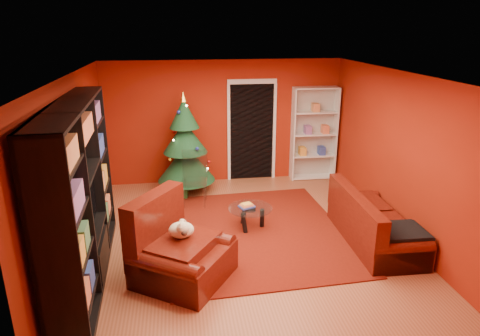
{
  "coord_description": "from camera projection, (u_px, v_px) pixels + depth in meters",
  "views": [
    {
      "loc": [
        -0.97,
        -6.15,
        3.29
      ],
      "look_at": [
        0.0,
        0.4,
        1.05
      ],
      "focal_mm": 32.0,
      "sensor_mm": 36.0,
      "label": 1
    }
  ],
  "objects": [
    {
      "name": "wall_back",
      "position": [
        224.0,
        122.0,
        9.13
      ],
      "size": [
        5.0,
        0.05,
        2.6
      ],
      "primitive_type": "cube",
      "color": "maroon",
      "rests_on": "ground"
    },
    {
      "name": "doorway",
      "position": [
        252.0,
        133.0,
        9.25
      ],
      "size": [
        1.06,
        0.6,
        2.16
      ],
      "primitive_type": null,
      "color": "black",
      "rests_on": "floor"
    },
    {
      "name": "wall_right",
      "position": [
        398.0,
        154.0,
        6.88
      ],
      "size": [
        0.05,
        5.5,
        2.6
      ],
      "primitive_type": "cube",
      "color": "maroon",
      "rests_on": "ground"
    },
    {
      "name": "dog",
      "position": [
        181.0,
        230.0,
        5.65
      ],
      "size": [
        0.47,
        0.5,
        0.31
      ],
      "primitive_type": null,
      "rotation": [
        0.0,
        0.0,
        0.98
      ],
      "color": "beige",
      "rests_on": "armchair"
    },
    {
      "name": "wall_left",
      "position": [
        72.0,
        169.0,
        6.18
      ],
      "size": [
        0.05,
        5.5,
        2.6
      ],
      "primitive_type": "cube",
      "color": "maroon",
      "rests_on": "ground"
    },
    {
      "name": "rug",
      "position": [
        255.0,
        232.0,
        7.11
      ],
      "size": [
        3.07,
        3.53,
        0.02
      ],
      "primitive_type": "cube",
      "rotation": [
        0.0,
        0.0,
        0.05
      ],
      "color": "#64150A",
      "rests_on": "floor"
    },
    {
      "name": "gift_box_red",
      "position": [
        179.0,
        189.0,
        8.65
      ],
      "size": [
        0.28,
        0.28,
        0.24
      ],
      "primitive_type": "cube",
      "rotation": [
        0.0,
        0.0,
        0.2
      ],
      "color": "maroon",
      "rests_on": "floor"
    },
    {
      "name": "white_bookshelf",
      "position": [
        314.0,
        134.0,
        9.3
      ],
      "size": [
        0.97,
        0.37,
        2.08
      ],
      "primitive_type": null,
      "rotation": [
        0.0,
        0.0,
        -0.03
      ],
      "color": "white",
      "rests_on": "floor"
    },
    {
      "name": "floor",
      "position": [
        244.0,
        238.0,
        6.96
      ],
      "size": [
        5.0,
        5.5,
        0.05
      ],
      "primitive_type": "cube",
      "color": "brown",
      "rests_on": "ground"
    },
    {
      "name": "ceiling",
      "position": [
        244.0,
        73.0,
        6.11
      ],
      "size": [
        5.0,
        5.5,
        0.05
      ],
      "primitive_type": "cube",
      "color": "silver",
      "rests_on": "wall_back"
    },
    {
      "name": "media_unit",
      "position": [
        80.0,
        195.0,
        5.53
      ],
      "size": [
        0.62,
        3.11,
        2.37
      ],
      "primitive_type": null,
      "rotation": [
        0.0,
        0.0,
        0.05
      ],
      "color": "black",
      "rests_on": "floor"
    },
    {
      "name": "armchair",
      "position": [
        183.0,
        248.0,
        5.66
      ],
      "size": [
        1.67,
        1.67,
        0.94
      ],
      "primitive_type": null,
      "rotation": [
        0.0,
        0.0,
        0.98
      ],
      "color": "#440F08",
      "rests_on": "rug"
    },
    {
      "name": "coffee_table",
      "position": [
        250.0,
        218.0,
        7.19
      ],
      "size": [
        0.96,
        0.96,
        0.46
      ],
      "primitive_type": null,
      "rotation": [
        0.0,
        0.0,
        0.37
      ],
      "color": "gray",
      "rests_on": "rug"
    },
    {
      "name": "gift_box_teal",
      "position": [
        168.0,
        195.0,
        8.23
      ],
      "size": [
        0.39,
        0.39,
        0.32
      ],
      "primitive_type": "cube",
      "rotation": [
        0.0,
        0.0,
        -0.23
      ],
      "color": "teal",
      "rests_on": "floor"
    },
    {
      "name": "sofa",
      "position": [
        376.0,
        217.0,
        6.67
      ],
      "size": [
        0.93,
        1.98,
        0.84
      ],
      "primitive_type": null,
      "rotation": [
        0.0,
        0.0,
        1.55
      ],
      "color": "#440F08",
      "rests_on": "rug"
    },
    {
      "name": "christmas_tree",
      "position": [
        185.0,
        145.0,
        8.53
      ],
      "size": [
        1.19,
        1.19,
        2.07
      ],
      "primitive_type": null,
      "rotation": [
        0.0,
        0.0,
        0.03
      ],
      "color": "#10361C",
      "rests_on": "floor"
    },
    {
      "name": "gift_box_green",
      "position": [
        181.0,
        191.0,
        8.51
      ],
      "size": [
        0.29,
        0.29,
        0.26
      ],
      "primitive_type": "cube",
      "rotation": [
        0.0,
        0.0,
        -0.12
      ],
      "color": "#1C581B",
      "rests_on": "floor"
    },
    {
      "name": "acrylic_chair",
      "position": [
        194.0,
        182.0,
        8.03
      ],
      "size": [
        0.54,
        0.58,
        0.93
      ],
      "primitive_type": null,
      "rotation": [
        0.0,
        0.0,
        -0.14
      ],
      "color": "#66605B",
      "rests_on": "rug"
    }
  ]
}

